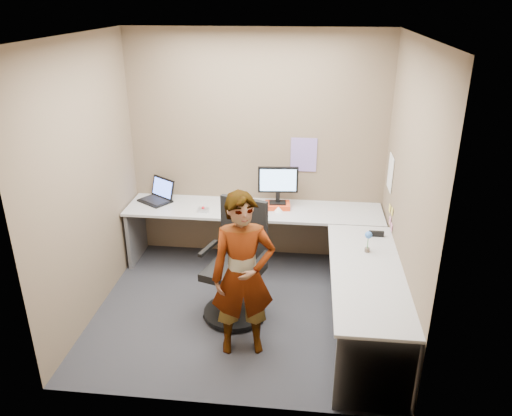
# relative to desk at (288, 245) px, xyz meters

# --- Properties ---
(ground) EXTENTS (3.00, 3.00, 0.00)m
(ground) POSITION_rel_desk_xyz_m (-0.44, -0.39, -0.59)
(ground) COLOR black
(ground) RESTS_ON ground
(wall_back) EXTENTS (3.00, 0.00, 3.00)m
(wall_back) POSITION_rel_desk_xyz_m (-0.44, 0.91, 0.76)
(wall_back) COLOR brown
(wall_back) RESTS_ON ground
(wall_right) EXTENTS (0.00, 2.70, 2.70)m
(wall_right) POSITION_rel_desk_xyz_m (1.06, -0.39, 0.76)
(wall_right) COLOR brown
(wall_right) RESTS_ON ground
(wall_left) EXTENTS (0.00, 2.70, 2.70)m
(wall_left) POSITION_rel_desk_xyz_m (-1.94, -0.39, 0.76)
(wall_left) COLOR brown
(wall_left) RESTS_ON ground
(ceiling) EXTENTS (3.00, 3.00, 0.00)m
(ceiling) POSITION_rel_desk_xyz_m (-0.44, -0.39, 2.11)
(ceiling) COLOR white
(ceiling) RESTS_ON wall_back
(desk) EXTENTS (2.98, 2.58, 0.73)m
(desk) POSITION_rel_desk_xyz_m (0.00, 0.00, 0.00)
(desk) COLOR #A2A2A2
(desk) RESTS_ON ground
(paper_ream) EXTENTS (0.30, 0.24, 0.06)m
(paper_ream) POSITION_rel_desk_xyz_m (-0.16, 0.64, 0.17)
(paper_ream) COLOR red
(paper_ream) RESTS_ON desk
(monitor) EXTENTS (0.46, 0.15, 0.43)m
(monitor) POSITION_rel_desk_xyz_m (-0.16, 0.66, 0.46)
(monitor) COLOR black
(monitor) RESTS_ON paper_ream
(laptop) EXTENTS (0.47, 0.46, 0.26)m
(laptop) POSITION_rel_desk_xyz_m (-1.60, 0.71, 0.21)
(laptop) COLOR black
(laptop) RESTS_ON desk
(trackball_mouse) EXTENTS (0.12, 0.08, 0.07)m
(trackball_mouse) POSITION_rel_desk_xyz_m (-1.00, 0.43, 0.17)
(trackball_mouse) COLOR #B7B7BC
(trackball_mouse) RESTS_ON desk
(origami) EXTENTS (0.10, 0.10, 0.06)m
(origami) POSITION_rel_desk_xyz_m (-0.15, 0.54, 0.17)
(origami) COLOR white
(origami) RESTS_ON desk
(stapler) EXTENTS (0.15, 0.04, 0.05)m
(stapler) POSITION_rel_desk_xyz_m (0.90, 0.01, 0.17)
(stapler) COLOR black
(stapler) RESTS_ON desk
(flower) EXTENTS (0.07, 0.07, 0.22)m
(flower) POSITION_rel_desk_xyz_m (0.77, -0.34, 0.28)
(flower) COLOR brown
(flower) RESTS_ON desk
(calendar_purple) EXTENTS (0.30, 0.01, 0.40)m
(calendar_purple) POSITION_rel_desk_xyz_m (0.11, 0.90, 0.71)
(calendar_purple) COLOR #846BB7
(calendar_purple) RESTS_ON wall_back
(calendar_white) EXTENTS (0.01, 0.28, 0.38)m
(calendar_white) POSITION_rel_desk_xyz_m (1.05, 0.51, 0.66)
(calendar_white) COLOR white
(calendar_white) RESTS_ON wall_right
(sticky_note_a) EXTENTS (0.01, 0.07, 0.07)m
(sticky_note_a) POSITION_rel_desk_xyz_m (1.05, 0.16, 0.36)
(sticky_note_a) COLOR #F2E059
(sticky_note_a) RESTS_ON wall_right
(sticky_note_b) EXTENTS (0.01, 0.07, 0.07)m
(sticky_note_b) POSITION_rel_desk_xyz_m (1.05, 0.21, 0.23)
(sticky_note_b) COLOR pink
(sticky_note_b) RESTS_ON wall_right
(sticky_note_c) EXTENTS (0.01, 0.07, 0.07)m
(sticky_note_c) POSITION_rel_desk_xyz_m (1.05, 0.09, 0.21)
(sticky_note_c) COLOR pink
(sticky_note_c) RESTS_ON wall_right
(sticky_note_d) EXTENTS (0.01, 0.07, 0.07)m
(sticky_note_d) POSITION_rel_desk_xyz_m (1.05, 0.31, 0.33)
(sticky_note_d) COLOR #F2E059
(sticky_note_d) RESTS_ON wall_right
(office_chair) EXTENTS (0.68, 0.66, 1.18)m
(office_chair) POSITION_rel_desk_xyz_m (-0.49, -0.43, -0.11)
(office_chair) COLOR black
(office_chair) RESTS_ON ground
(person) EXTENTS (0.62, 0.47, 1.53)m
(person) POSITION_rel_desk_xyz_m (-0.35, -0.97, 0.18)
(person) COLOR #999399
(person) RESTS_ON ground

